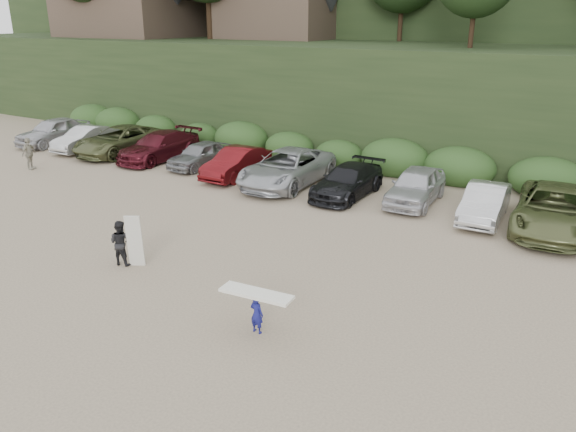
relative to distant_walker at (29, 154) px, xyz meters
The scene contains 5 objects.
ground 16.63m from the distant_walker, 18.65° to the right, with size 120.00×120.00×0.00m, color tan.
parked_cars 13.05m from the distant_walker, 20.99° to the left, with size 33.80×6.25×1.65m.
distant_walker is the anchor object (origin of this frame).
child_surfer 20.45m from the distant_walker, 20.37° to the right, with size 1.93×0.70×1.14m.
adult_surfer 14.41m from the distant_walker, 24.31° to the right, with size 1.23×0.69×1.75m.
Camera 1 is at (10.58, -12.05, 7.63)m, focal length 35.00 mm.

